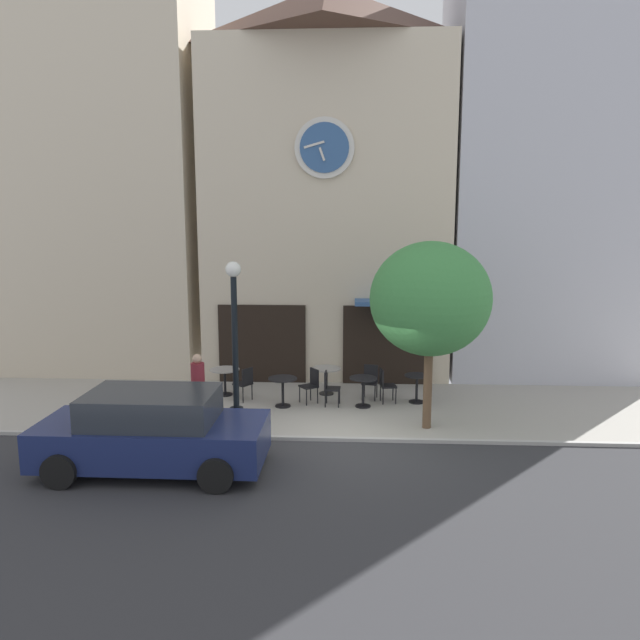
% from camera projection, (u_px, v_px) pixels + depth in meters
% --- Properties ---
extents(ground_plane, '(28.11, 11.38, 0.13)m').
position_uv_depth(ground_plane, '(355.00, 459.00, 12.28)').
color(ground_plane, '#9E998E').
extents(clock_building, '(7.30, 4.37, 11.46)m').
position_uv_depth(clock_building, '(327.00, 182.00, 18.39)').
color(clock_building, beige).
rests_on(clock_building, ground_plane).
extents(neighbor_building_left, '(6.38, 4.78, 13.06)m').
position_uv_depth(neighbor_building_left, '(105.00, 164.00, 19.55)').
color(neighbor_building_left, beige).
rests_on(neighbor_building_left, ground_plane).
extents(neighbor_building_right, '(5.90, 4.52, 13.06)m').
position_uv_depth(neighbor_building_right, '(544.00, 161.00, 18.70)').
color(neighbor_building_right, '#B2B2BC').
rests_on(neighbor_building_right, ground_plane).
extents(street_lamp, '(0.36, 0.36, 3.82)m').
position_uv_depth(street_lamp, '(235.00, 342.00, 14.10)').
color(street_lamp, black).
rests_on(street_lamp, ground_plane).
extents(street_tree, '(2.72, 2.45, 4.30)m').
position_uv_depth(street_tree, '(430.00, 299.00, 13.55)').
color(street_tree, brown).
rests_on(street_tree, ground_plane).
extents(cafe_table_center_left, '(0.80, 0.80, 0.73)m').
position_uv_depth(cafe_table_center_left, '(225.00, 376.00, 16.54)').
color(cafe_table_center_left, black).
rests_on(cafe_table_center_left, ground_plane).
extents(cafe_table_near_curb, '(0.74, 0.74, 0.76)m').
position_uv_depth(cafe_table_near_curb, '(283.00, 386.00, 15.53)').
color(cafe_table_near_curb, black).
rests_on(cafe_table_near_curb, ground_plane).
extents(cafe_table_leftmost, '(0.80, 0.80, 0.74)m').
position_uv_depth(cafe_table_leftmost, '(326.00, 375.00, 16.63)').
color(cafe_table_leftmost, black).
rests_on(cafe_table_leftmost, ground_plane).
extents(cafe_table_near_door, '(0.70, 0.70, 0.77)m').
position_uv_depth(cafe_table_near_door, '(363.00, 386.00, 15.51)').
color(cafe_table_near_door, black).
rests_on(cafe_table_near_door, ground_plane).
extents(cafe_table_center, '(0.64, 0.64, 0.74)m').
position_uv_depth(cafe_table_center, '(417.00, 384.00, 15.87)').
color(cafe_table_center, black).
rests_on(cafe_table_center, ground_plane).
extents(cafe_chair_outer, '(0.42, 0.42, 0.90)m').
position_uv_depth(cafe_chair_outer, '(329.00, 386.00, 15.62)').
color(cafe_chair_outer, black).
rests_on(cafe_chair_outer, ground_plane).
extents(cafe_chair_left_end, '(0.47, 0.47, 0.90)m').
position_uv_depth(cafe_chair_left_end, '(370.00, 379.00, 16.26)').
color(cafe_chair_left_end, black).
rests_on(cafe_chair_left_end, ground_plane).
extents(cafe_chair_under_awning, '(0.56, 0.56, 0.90)m').
position_uv_depth(cafe_chair_under_awning, '(245.00, 381.00, 16.01)').
color(cafe_chair_under_awning, black).
rests_on(cafe_chair_under_awning, ground_plane).
extents(cafe_chair_curbside, '(0.56, 0.56, 0.90)m').
position_uv_depth(cafe_chair_curbside, '(311.00, 383.00, 15.87)').
color(cafe_chair_curbside, black).
rests_on(cafe_chair_curbside, ground_plane).
extents(cafe_chair_facing_street, '(0.46, 0.46, 0.90)m').
position_uv_depth(cafe_chair_facing_street, '(385.00, 383.00, 15.86)').
color(cafe_chair_facing_street, black).
rests_on(cafe_chair_facing_street, ground_plane).
extents(pedestrian_maroon, '(0.44, 0.44, 1.67)m').
position_uv_depth(pedestrian_maroon, '(198.00, 387.00, 14.24)').
color(pedestrian_maroon, '#2D2D38').
rests_on(pedestrian_maroon, ground_plane).
extents(parked_car_navy, '(4.31, 2.04, 1.55)m').
position_uv_depth(parked_car_navy, '(153.00, 432.00, 11.58)').
color(parked_car_navy, navy).
rests_on(parked_car_navy, ground_plane).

